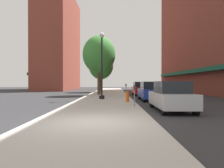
# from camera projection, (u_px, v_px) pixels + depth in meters

# --- Properties ---
(ground_plane) EXTENTS (90.00, 90.00, 0.00)m
(ground_plane) POSITION_uv_depth(u_px,v_px,m) (140.00, 95.00, 25.77)
(ground_plane) COLOR #2D2D30
(sidewalk_slab) EXTENTS (4.80, 50.00, 0.12)m
(sidewalk_slab) POSITION_uv_depth(u_px,v_px,m) (108.00, 94.00, 26.82)
(sidewalk_slab) COLOR #B7B2A8
(sidewalk_slab) RESTS_ON ground
(building_right_brick) EXTENTS (6.80, 40.00, 21.66)m
(building_right_brick) POSITION_uv_depth(u_px,v_px,m) (215.00, 17.00, 29.56)
(building_right_brick) COLOR brown
(building_right_brick) RESTS_ON ground
(building_far_background) EXTENTS (6.80, 18.00, 20.39)m
(building_far_background) POSITION_uv_depth(u_px,v_px,m) (59.00, 42.00, 44.85)
(building_far_background) COLOR brown
(building_far_background) RESTS_ON ground
(lamppost) EXTENTS (0.48, 0.48, 5.90)m
(lamppost) POSITION_uv_depth(u_px,v_px,m) (102.00, 64.00, 18.58)
(lamppost) COLOR black
(lamppost) RESTS_ON sidewalk_slab
(fire_hydrant) EXTENTS (0.33, 0.26, 0.79)m
(fire_hydrant) POSITION_uv_depth(u_px,v_px,m) (127.00, 97.00, 15.89)
(fire_hydrant) COLOR #E05614
(fire_hydrant) RESTS_ON sidewalk_slab
(parking_meter_near) EXTENTS (0.14, 0.09, 1.31)m
(parking_meter_near) POSITION_uv_depth(u_px,v_px,m) (126.00, 88.00, 22.17)
(parking_meter_near) COLOR slate
(parking_meter_near) RESTS_ON sidewalk_slab
(parking_meter_far) EXTENTS (0.14, 0.09, 1.31)m
(parking_meter_far) POSITION_uv_depth(u_px,v_px,m) (134.00, 93.00, 12.80)
(parking_meter_far) COLOR slate
(parking_meter_far) RESTS_ON sidewalk_slab
(tree_near) EXTENTS (3.96, 3.96, 6.50)m
(tree_near) POSITION_uv_depth(u_px,v_px,m) (101.00, 65.00, 33.60)
(tree_near) COLOR #4C3823
(tree_near) RESTS_ON sidewalk_slab
(tree_mid) EXTENTS (3.96, 3.96, 7.14)m
(tree_mid) POSITION_uv_depth(u_px,v_px,m) (99.00, 55.00, 25.38)
(tree_mid) COLOR #4C3823
(tree_mid) RESTS_ON sidewalk_slab
(car_silver) EXTENTS (1.80, 4.30, 1.66)m
(car_silver) POSITION_uv_depth(u_px,v_px,m) (171.00, 96.00, 11.73)
(car_silver) COLOR black
(car_silver) RESTS_ON ground
(car_blue) EXTENTS (1.80, 4.30, 1.66)m
(car_blue) POSITION_uv_depth(u_px,v_px,m) (151.00, 91.00, 18.35)
(car_blue) COLOR black
(car_blue) RESTS_ON ground
(car_red) EXTENTS (1.80, 4.30, 1.66)m
(car_red) POSITION_uv_depth(u_px,v_px,m) (140.00, 89.00, 25.61)
(car_red) COLOR black
(car_red) RESTS_ON ground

